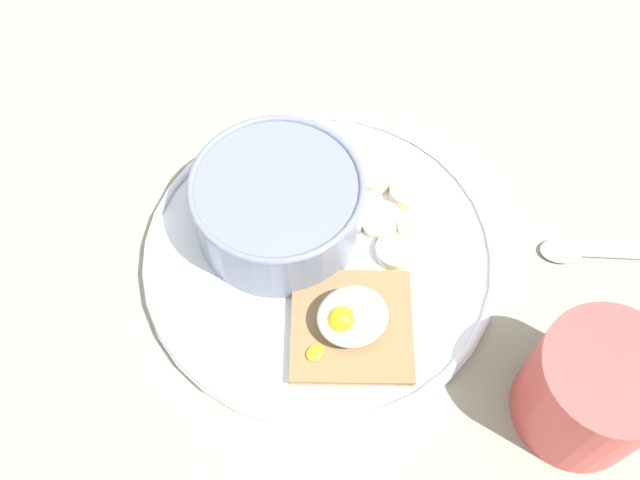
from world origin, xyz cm
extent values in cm
cube|color=gray|center=(0.00, 0.00, 1.00)|extent=(120.00, 120.00, 2.00)
cylinder|color=white|center=(0.00, 0.00, 2.50)|extent=(29.60, 29.60, 1.00)
torus|color=white|center=(0.00, 0.00, 3.30)|extent=(29.40, 29.40, 0.60)
cylinder|color=slate|center=(-2.33, 3.62, 5.97)|extent=(13.95, 13.95, 5.94)
torus|color=slate|center=(-2.33, 3.62, 8.94)|extent=(14.15, 14.15, 0.60)
cylinder|color=#D7BB87|center=(-2.33, 3.62, 5.35)|extent=(12.55, 12.55, 4.29)
ellipsoid|color=#D7BB87|center=(-2.33, 3.62, 7.29)|extent=(11.92, 11.92, 1.20)
ellipsoid|color=tan|center=(-2.14, 1.45, 7.68)|extent=(1.59, 2.06, 0.78)
ellipsoid|color=tan|center=(-2.82, -0.12, 7.65)|extent=(1.83, 1.33, 0.72)
ellipsoid|color=#95673E|center=(-1.68, 2.79, 7.62)|extent=(1.51, 1.80, 0.66)
cube|color=olive|center=(-0.20, -7.39, 3.90)|extent=(12.16, 12.16, 0.30)
cube|color=#AA8455|center=(-0.20, -7.39, 3.50)|extent=(11.92, 11.92, 1.00)
ellipsoid|color=white|center=(-0.20, -7.39, 5.44)|extent=(5.51, 4.95, 2.88)
sphere|color=yellow|center=(-1.01, -7.72, 6.18)|extent=(2.22, 2.22, 2.22)
ellipsoid|color=yellow|center=(-3.47, -8.72, 4.20)|extent=(1.89, 1.70, 0.36)
cylinder|color=#F5E5BF|center=(5.83, 0.88, 3.55)|extent=(3.76, 3.68, 1.32)
cylinder|color=#BFB295|center=(5.83, 0.88, 3.97)|extent=(0.67, 0.66, 0.20)
cylinder|color=#F5E8C7|center=(8.02, -0.90, 3.78)|extent=(3.05, 3.21, 1.76)
cylinder|color=#BFB59B|center=(8.02, -0.90, 4.44)|extent=(0.55, 0.56, 0.20)
cylinder|color=beige|center=(7.23, 5.10, 3.57)|extent=(4.20, 4.21, 1.27)
cylinder|color=tan|center=(7.23, 5.10, 4.08)|extent=(0.75, 0.75, 0.17)
cylinder|color=#F3E5B3|center=(9.13, 2.69, 3.62)|extent=(4.74, 4.75, 1.30)
cylinder|color=#BEB38B|center=(9.13, 2.69, 4.21)|extent=(0.85, 0.85, 0.14)
cylinder|color=beige|center=(5.86, -2.27, 3.49)|extent=(4.75, 4.74, 1.02)
cylinder|color=#B3AF8B|center=(5.86, -2.27, 3.95)|extent=(0.85, 0.85, 0.14)
cylinder|color=#D14743|center=(13.56, -18.73, 6.58)|extent=(9.40, 9.40, 9.17)
cylinder|color=#3E1916|center=(13.56, -18.73, 10.07)|extent=(7.99, 7.99, 0.40)
cylinder|color=silver|center=(24.01, -8.34, 2.40)|extent=(9.49, 4.59, 0.80)
ellipsoid|color=silver|center=(19.41, -6.41, 2.40)|extent=(4.25, 3.61, 0.70)
camera|label=1|loc=(-9.75, -27.48, 54.88)|focal=40.00mm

